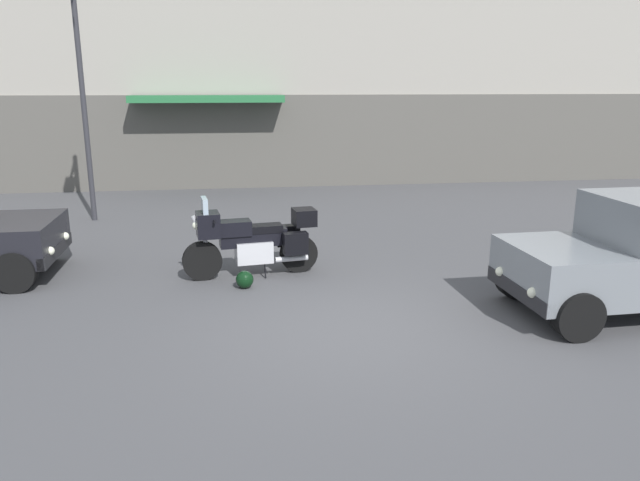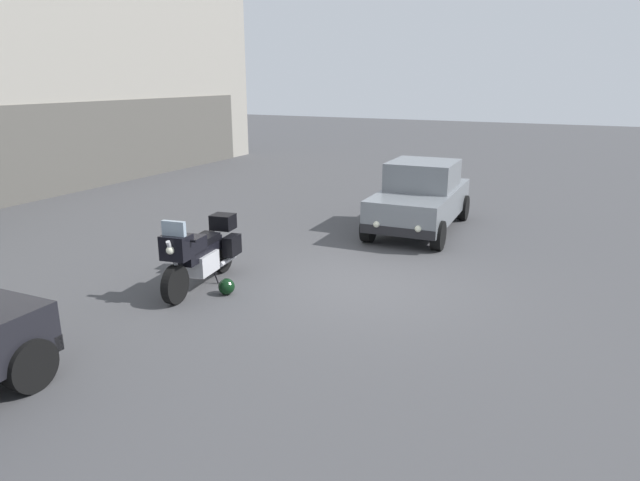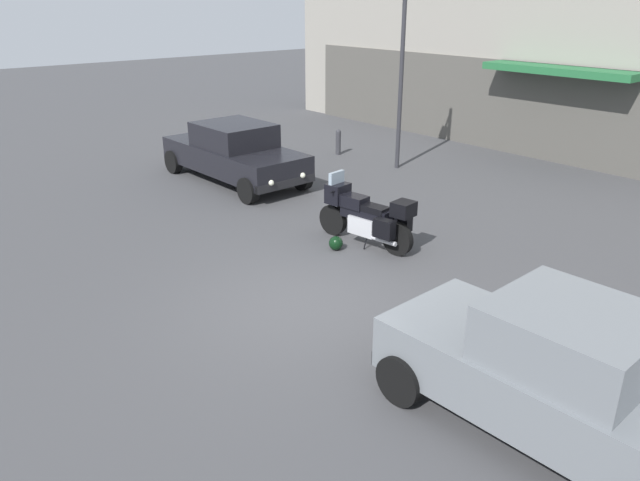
# 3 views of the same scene
# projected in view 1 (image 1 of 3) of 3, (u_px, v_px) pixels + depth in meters

# --- Properties ---
(ground_plane) EXTENTS (80.00, 80.00, 0.00)m
(ground_plane) POSITION_uv_depth(u_px,v_px,m) (360.00, 329.00, 7.86)
(ground_plane) COLOR #424244
(building_facade_rear) EXTENTS (28.23, 3.40, 10.91)m
(building_facade_rear) POSITION_uv_depth(u_px,v_px,m) (279.00, 8.00, 18.55)
(building_facade_rear) COLOR gray
(building_facade_rear) RESTS_ON ground
(motorcycle) EXTENTS (2.26, 0.89, 1.36)m
(motorcycle) POSITION_uv_depth(u_px,v_px,m) (254.00, 240.00, 9.93)
(motorcycle) COLOR black
(motorcycle) RESTS_ON ground
(helmet) EXTENTS (0.28, 0.28, 0.28)m
(helmet) POSITION_uv_depth(u_px,v_px,m) (245.00, 280.00, 9.42)
(helmet) COLOR black
(helmet) RESTS_ON ground
(streetlamp_curbside) EXTENTS (0.28, 0.94, 5.05)m
(streetlamp_curbside) POSITION_uv_depth(u_px,v_px,m) (80.00, 87.00, 13.28)
(streetlamp_curbside) COLOR #2D2D33
(streetlamp_curbside) RESTS_ON ground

